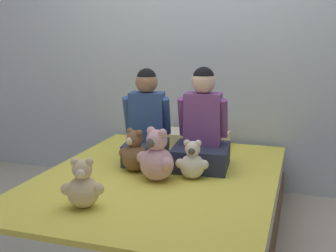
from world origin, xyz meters
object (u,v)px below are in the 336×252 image
object	(u,v)px
child_on_right	(202,131)
teddy_bear_at_foot_of_bed	(83,187)
bed	(159,205)
teddy_bear_between_children	(157,158)
pillow_at_headboard	(191,138)
teddy_bear_held_by_right_child	(192,162)
teddy_bear_held_by_left_child	(135,153)
child_on_left	(147,124)

from	to	relation	value
child_on_right	teddy_bear_at_foot_of_bed	world-z (taller)	child_on_right
bed	teddy_bear_between_children	distance (m)	0.35
teddy_bear_between_children	pillow_at_headboard	xyz separation A→B (m)	(-0.02, 0.87, -0.08)
bed	teddy_bear_held_by_right_child	size ratio (longest dim) A/B	7.69
bed	pillow_at_headboard	distance (m)	0.82
teddy_bear_held_by_left_child	teddy_bear_held_by_right_child	world-z (taller)	teddy_bear_held_by_left_child
bed	teddy_bear_at_foot_of_bed	xyz separation A→B (m)	(-0.20, -0.60, 0.31)
teddy_bear_held_by_right_child	pillow_at_headboard	xyz separation A→B (m)	(-0.21, 0.77, -0.05)
bed	child_on_left	distance (m)	0.56
teddy_bear_between_children	teddy_bear_at_foot_of_bed	size ratio (longest dim) A/B	1.24
bed	child_on_left	size ratio (longest dim) A/B	2.92
child_on_right	teddy_bear_between_children	world-z (taller)	child_on_right
pillow_at_headboard	child_on_left	bearing A→B (deg)	-109.47
bed	teddy_bear_between_children	bearing A→B (deg)	-79.54
teddy_bear_at_foot_of_bed	child_on_right	bearing A→B (deg)	45.79
pillow_at_headboard	teddy_bear_held_by_right_child	bearing A→B (deg)	-74.43
teddy_bear_between_children	teddy_bear_held_by_left_child	bearing A→B (deg)	169.80
child_on_right	teddy_bear_at_foot_of_bed	xyz separation A→B (m)	(-0.42, -0.86, -0.14)
bed	teddy_bear_held_by_left_child	bearing A→B (deg)	169.94
child_on_left	teddy_bear_held_by_left_child	world-z (taller)	child_on_left
teddy_bear_held_by_left_child	teddy_bear_held_by_right_child	distance (m)	0.39
teddy_bear_at_foot_of_bed	teddy_bear_held_by_left_child	bearing A→B (deg)	69.17
teddy_bear_held_by_left_child	pillow_at_headboard	world-z (taller)	teddy_bear_held_by_left_child
bed	child_on_right	world-z (taller)	child_on_right
teddy_bear_held_by_left_child	pillow_at_headboard	bearing A→B (deg)	98.09
bed	teddy_bear_at_foot_of_bed	distance (m)	0.71
teddy_bear_between_children	teddy_bear_at_foot_of_bed	bearing A→B (deg)	-90.79
teddy_bear_at_foot_of_bed	teddy_bear_held_by_right_child	bearing A→B (deg)	36.85
teddy_bear_between_children	child_on_left	bearing A→B (deg)	142.15
child_on_right	teddy_bear_held_by_left_child	xyz separation A→B (m)	(-0.39, -0.23, -0.13)
teddy_bear_held_by_left_child	teddy_bear_between_children	size ratio (longest dim) A/B	0.85
teddy_bear_between_children	teddy_bear_at_foot_of_bed	xyz separation A→B (m)	(-0.22, -0.50, -0.03)
bed	teddy_bear_at_foot_of_bed	size ratio (longest dim) A/B	7.16
child_on_right	teddy_bear_held_by_left_child	size ratio (longest dim) A/B	2.38
teddy_bear_held_by_left_child	pillow_at_headboard	size ratio (longest dim) A/B	0.47
child_on_left	teddy_bear_between_children	size ratio (longest dim) A/B	1.97
child_on_right	teddy_bear_held_by_right_child	xyz separation A→B (m)	(0.00, -0.26, -0.14)
bed	teddy_bear_at_foot_of_bed	world-z (taller)	teddy_bear_at_foot_of_bed
teddy_bear_held_by_left_child	bed	bearing A→B (deg)	11.48
child_on_right	teddy_bear_held_by_left_child	world-z (taller)	child_on_right
bed	pillow_at_headboard	bearing A→B (deg)	90.00
bed	teddy_bear_held_by_left_child	distance (m)	0.37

